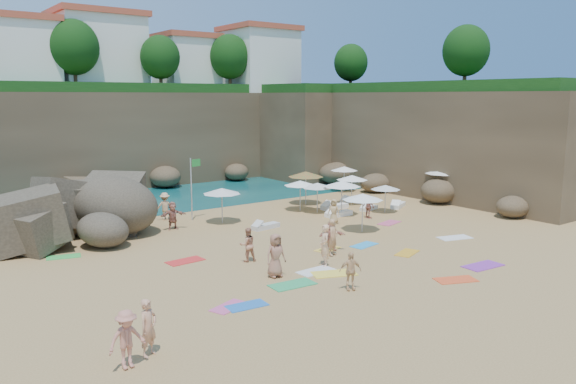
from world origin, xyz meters
TOP-DOWN VIEW (x-y plane):
  - ground at (0.00, 0.00)m, footprint 120.00×120.00m
  - seawater at (0.00, 30.00)m, footprint 120.00×120.00m
  - cliff_back at (2.00, 25.00)m, footprint 44.00×8.00m
  - cliff_right at (19.00, 8.00)m, footprint 8.00×30.00m
  - cliff_corner at (17.00, 20.00)m, footprint 10.00×12.00m
  - rock_promontory at (-11.00, 16.00)m, footprint 12.00×7.00m
  - clifftop_buildings at (2.96, 25.79)m, footprint 28.48×9.48m
  - clifftop_trees at (4.78, 19.52)m, footprint 35.60×23.82m
  - rock_outcrop at (-8.29, 7.11)m, footprint 9.38×7.44m
  - flag_pole at (-2.03, 7.52)m, footprint 0.76×0.23m
  - parasol_0 at (-1.06, 5.65)m, footprint 2.31×2.31m
  - parasol_1 at (5.62, 4.60)m, footprint 2.15×2.15m
  - parasol_2 at (9.53, 5.45)m, footprint 2.24×2.24m
  - parasol_3 at (12.72, 9.77)m, footprint 2.19×2.19m
  - parasol_4 at (15.64, 2.25)m, footprint 2.62×2.62m
  - parasol_5 at (6.32, 2.96)m, footprint 2.43×2.43m
  - parasol_6 at (6.82, 7.35)m, footprint 2.54×2.54m
  - parasol_7 at (5.09, 5.78)m, footprint 2.20×2.20m
  - parasol_9 at (4.34, -1.00)m, footprint 2.34×2.34m
  - parasol_11 at (9.31, 1.94)m, footprint 1.98×1.98m
  - lounger_0 at (6.07, 2.95)m, footprint 1.94×0.68m
  - lounger_1 at (10.08, 6.17)m, footprint 1.68×0.68m
  - lounger_2 at (9.08, 3.22)m, footprint 1.65×0.88m
  - lounger_3 at (0.28, 2.89)m, footprint 1.83×0.79m
  - lounger_4 at (7.40, 4.88)m, footprint 2.02×0.74m
  - lounger_5 at (11.39, 2.67)m, footprint 1.93×1.40m
  - towel_0 at (-7.26, -6.89)m, footprint 1.61×0.91m
  - towel_1 at (-7.84, -6.58)m, footprint 1.66×1.21m
  - towel_2 at (1.46, -9.67)m, footprint 1.95×1.49m
  - towel_3 at (-4.47, -6.03)m, footprint 1.98×1.10m
  - towel_4 at (-2.13, -5.94)m, footprint 2.15×1.61m
  - towel_5 at (-2.53, -5.20)m, footprint 1.78×0.94m
  - towel_6 at (4.12, -9.17)m, footprint 2.02×1.11m
  - towel_7 at (-6.51, -0.32)m, footprint 1.81×0.99m
  - towel_8 at (2.30, -3.29)m, footprint 1.69×1.06m
  - towel_9 at (7.21, -0.45)m, footprint 1.82×1.22m
  - towel_10 at (2.98, -5.62)m, footprint 1.72×1.26m
  - towel_11 at (-10.94, 3.85)m, footprint 1.71×1.15m
  - towel_12 at (0.27, -2.72)m, footprint 1.58×1.05m
  - towel_13 at (7.38, -5.15)m, footprint 2.05×1.43m
  - person_stand_0 at (-11.77, -8.55)m, footprint 0.77×0.67m
  - person_stand_1 at (-4.14, -2.08)m, footprint 0.91×0.78m
  - person_stand_2 at (-3.47, 8.61)m, footprint 1.22×0.80m
  - person_stand_3 at (7.15, 1.33)m, footprint 0.38×0.90m
  - person_stand_4 at (4.38, 1.51)m, footprint 0.72×0.85m
  - person_stand_5 at (-4.17, 6.00)m, footprint 1.56×0.59m
  - person_stand_6 at (-1.70, -4.78)m, footprint 0.71×0.83m
  - person_lie_0 at (-12.60, -8.98)m, footprint 1.27×1.82m
  - person_lie_1 at (-2.98, -7.90)m, footprint 1.48×1.79m
  - person_lie_2 at (-4.43, -4.76)m, footprint 1.04×1.93m
  - person_lie_3 at (0.23, -3.05)m, footprint 1.83×1.90m
  - person_lie_4 at (-0.29, -3.76)m, footprint 1.31×1.90m

SIDE VIEW (x-z plane):
  - ground at x=0.00m, z-range 0.00..0.00m
  - rock_promontory at x=-11.00m, z-range -1.00..1.00m
  - rock_outcrop at x=-8.29m, z-range -1.75..1.75m
  - seawater at x=0.00m, z-range 0.00..0.00m
  - towel_12 at x=0.27m, z-range 0.00..0.03m
  - towel_1 at x=-7.84m, z-range 0.00..0.03m
  - towel_0 at x=-7.26m, z-range 0.00..0.03m
  - towel_10 at x=2.98m, z-range 0.00..0.03m
  - towel_11 at x=-10.94m, z-range 0.00..0.03m
  - towel_8 at x=2.30m, z-range 0.00..0.03m
  - towel_9 at x=7.21m, z-range 0.00..0.03m
  - towel_2 at x=1.46m, z-range 0.00..0.03m
  - towel_5 at x=-2.53m, z-range 0.00..0.03m
  - towel_7 at x=-6.51m, z-range 0.00..0.03m
  - towel_13 at x=7.38m, z-range 0.00..0.03m
  - towel_3 at x=-4.47m, z-range 0.00..0.03m
  - towel_4 at x=-2.13m, z-range 0.00..0.03m
  - towel_6 at x=4.12m, z-range 0.00..0.03m
  - lounger_2 at x=9.08m, z-range 0.00..0.24m
  - lounger_1 at x=10.08m, z-range 0.00..0.26m
  - lounger_3 at x=0.28m, z-range 0.00..0.28m
  - lounger_5 at x=11.39m, z-range 0.00..0.29m
  - lounger_0 at x=6.07m, z-range 0.00..0.30m
  - lounger_4 at x=7.40m, z-range 0.00..0.31m
  - person_lie_1 at x=-2.98m, z-range 0.00..0.38m
  - person_lie_3 at x=0.23m, z-range 0.00..0.40m
  - person_lie_4 at x=-0.29m, z-range 0.00..0.43m
  - person_lie_0 at x=-12.60m, z-range 0.00..0.46m
  - person_lie_2 at x=-4.43m, z-range 0.00..0.50m
  - person_stand_3 at x=7.15m, z-range 0.00..1.52m
  - person_stand_4 at x=4.38m, z-range 0.00..1.53m
  - person_stand_1 at x=-4.14m, z-range 0.00..1.63m
  - person_stand_5 at x=-4.17m, z-range 0.00..1.64m
  - person_stand_2 at x=-3.47m, z-range 0.00..1.75m
  - person_stand_0 at x=-11.77m, z-range 0.00..1.77m
  - person_stand_6 at x=-1.70m, z-range 0.00..1.94m
  - parasol_11 at x=9.31m, z-range 0.78..2.65m
  - parasol_1 at x=5.62m, z-range 0.85..2.88m
  - parasol_3 at x=12.72m, z-range 0.87..2.94m
  - parasol_7 at x=5.09m, z-range 0.87..2.95m
  - parasol_2 at x=9.53m, z-range 0.88..3.00m
  - parasol_0 at x=-1.06m, z-range 0.91..3.10m
  - parasol_9 at x=4.34m, z-range 0.93..3.14m
  - parasol_5 at x=6.32m, z-range 0.96..3.26m
  - parasol_6 at x=6.82m, z-range 1.00..3.40m
  - parasol_4 at x=15.64m, z-range 1.04..3.52m
  - flag_pole at x=-2.03m, z-range 0.54..4.47m
  - cliff_back at x=2.00m, z-range 0.00..8.00m
  - cliff_right at x=19.00m, z-range 0.00..8.00m
  - cliff_corner at x=17.00m, z-range 0.00..8.00m
  - clifftop_buildings at x=2.96m, z-range 7.74..14.74m
  - clifftop_trees at x=4.78m, z-range 9.06..13.46m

